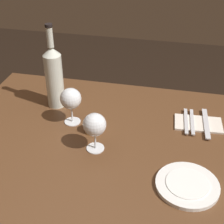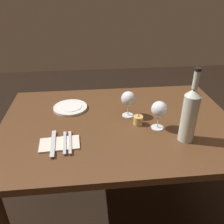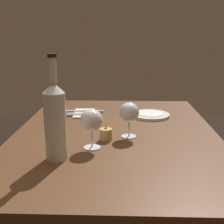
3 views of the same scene
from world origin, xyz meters
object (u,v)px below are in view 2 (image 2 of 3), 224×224
(votive_candle, at_px, (138,120))
(table_knife, at_px, (53,143))
(wine_glass_right, at_px, (159,110))
(dinner_plate, at_px, (70,108))
(wine_glass_left, at_px, (128,99))
(folded_napkin, at_px, (60,144))
(wine_bottle, at_px, (190,114))
(fork_inner, at_px, (65,142))
(fork_outer, at_px, (70,142))

(votive_candle, xyz_separation_m, table_knife, (0.44, 0.14, -0.01))
(wine_glass_right, relative_size, dinner_plate, 0.76)
(dinner_plate, bearing_deg, votive_candle, 150.07)
(wine_glass_left, distance_m, folded_napkin, 0.45)
(wine_bottle, distance_m, fork_inner, 0.61)
(dinner_plate, bearing_deg, table_knife, 79.73)
(wine_bottle, relative_size, fork_outer, 2.04)
(wine_bottle, bearing_deg, dinner_plate, -33.10)
(dinner_plate, bearing_deg, fork_inner, 88.40)
(votive_candle, bearing_deg, folded_napkin, 19.05)
(wine_glass_right, distance_m, table_knife, 0.55)
(dinner_plate, height_order, fork_outer, dinner_plate)
(wine_glass_right, height_order, wine_bottle, wine_bottle)
(fork_outer, bearing_deg, dinner_plate, -87.61)
(wine_glass_left, height_order, folded_napkin, wine_glass_left)
(wine_glass_left, height_order, fork_inner, wine_glass_left)
(wine_glass_left, relative_size, fork_outer, 0.84)
(wine_bottle, distance_m, folded_napkin, 0.63)
(wine_glass_left, bearing_deg, fork_inner, 34.60)
(votive_candle, height_order, dinner_plate, votive_candle)
(votive_candle, height_order, fork_inner, votive_candle)
(wine_glass_right, height_order, votive_candle, wine_glass_right)
(wine_glass_right, xyz_separation_m, folded_napkin, (0.51, 0.09, -0.11))
(fork_inner, xyz_separation_m, fork_outer, (-0.02, 0.00, 0.00))
(wine_bottle, relative_size, folded_napkin, 1.88)
(folded_napkin, bearing_deg, wine_glass_right, -169.55)
(wine_bottle, distance_m, table_knife, 0.66)
(votive_candle, distance_m, fork_inner, 0.41)
(wine_glass_left, distance_m, votive_candle, 0.13)
(wine_glass_left, xyz_separation_m, fork_outer, (0.32, 0.24, -0.10))
(wine_glass_right, bearing_deg, dinner_plate, -29.32)
(votive_candle, distance_m, folded_napkin, 0.44)
(table_knife, bearing_deg, wine_bottle, 178.17)
(wine_glass_right, distance_m, fork_outer, 0.48)
(votive_candle, relative_size, folded_napkin, 0.34)
(fork_outer, bearing_deg, table_knife, -0.00)
(wine_bottle, bearing_deg, votive_candle, -38.33)
(wine_bottle, bearing_deg, wine_glass_right, -46.10)
(fork_inner, relative_size, table_knife, 0.86)
(wine_glass_right, relative_size, fork_outer, 0.86)
(fork_inner, xyz_separation_m, table_knife, (0.06, -0.00, 0.00))
(dinner_plate, xyz_separation_m, fork_outer, (-0.01, 0.36, 0.00))
(folded_napkin, bearing_deg, table_knife, 0.00)
(fork_outer, distance_m, table_knife, 0.08)
(wine_glass_right, relative_size, wine_bottle, 0.42)
(wine_bottle, distance_m, fork_outer, 0.58)
(folded_napkin, height_order, table_knife, table_knife)
(wine_bottle, xyz_separation_m, fork_outer, (0.57, -0.02, -0.13))
(wine_bottle, distance_m, votive_candle, 0.29)
(folded_napkin, bearing_deg, wine_bottle, 178.08)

